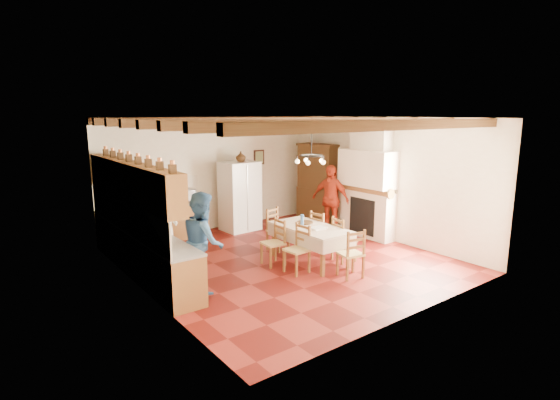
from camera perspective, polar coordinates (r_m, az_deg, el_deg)
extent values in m
cube|color=#4E0E0A|center=(9.45, 0.61, -7.88)|extent=(6.00, 6.50, 0.02)
cube|color=beige|center=(8.92, 0.65, 10.77)|extent=(6.00, 6.50, 0.02)
cube|color=beige|center=(11.78, -9.08, 3.40)|extent=(6.00, 0.02, 3.00)
cube|color=beige|center=(6.83, 17.55, -2.74)|extent=(6.00, 0.02, 3.00)
cube|color=beige|center=(7.65, -17.57, -1.27)|extent=(0.02, 6.50, 3.00)
cube|color=beige|center=(11.13, 13.04, 2.79)|extent=(0.02, 6.50, 3.00)
cube|color=brown|center=(8.98, -17.55, -6.50)|extent=(0.60, 4.30, 0.86)
cube|color=brown|center=(11.08, -15.26, -3.01)|extent=(2.30, 0.60, 0.86)
cube|color=gray|center=(8.85, -17.73, -3.73)|extent=(0.62, 4.30, 0.04)
cube|color=gray|center=(10.98, -15.38, -0.73)|extent=(2.34, 0.62, 0.04)
cube|color=beige|center=(8.69, -19.62, -1.95)|extent=(0.03, 4.30, 0.60)
cube|color=beige|center=(11.18, -16.00, 1.12)|extent=(2.30, 0.03, 0.60)
cube|color=brown|center=(8.62, -18.89, 2.40)|extent=(0.35, 4.20, 0.70)
cube|color=black|center=(12.51, -2.76, 5.60)|extent=(0.34, 0.03, 0.42)
cube|color=white|center=(11.65, -5.28, 0.51)|extent=(0.95, 0.79, 1.84)
cube|color=beige|center=(9.13, 3.97, -3.63)|extent=(0.91, 1.76, 0.05)
cube|color=brown|center=(8.45, 5.59, -7.60)|extent=(0.07, 0.07, 0.73)
cube|color=brown|center=(8.94, 9.04, -6.63)|extent=(0.07, 0.07, 0.73)
cube|color=brown|center=(9.60, -0.80, -5.22)|extent=(0.07, 0.07, 0.73)
cube|color=brown|center=(10.03, 2.55, -4.50)|extent=(0.07, 0.07, 0.73)
torus|color=black|center=(8.86, 4.10, 5.81)|extent=(0.47, 0.47, 0.03)
imported|color=white|center=(8.41, -14.78, -3.78)|extent=(0.67, 0.82, 1.92)
imported|color=#2E578A|center=(7.80, -10.01, -5.34)|extent=(0.91, 1.03, 1.77)
imported|color=#A92E18|center=(11.36, 6.57, 0.10)|extent=(0.72, 1.13, 1.80)
imported|color=silver|center=(11.17, -12.59, 0.54)|extent=(0.65, 0.51, 0.32)
imported|color=#3A2712|center=(11.53, -5.14, 5.69)|extent=(0.28, 0.28, 0.27)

